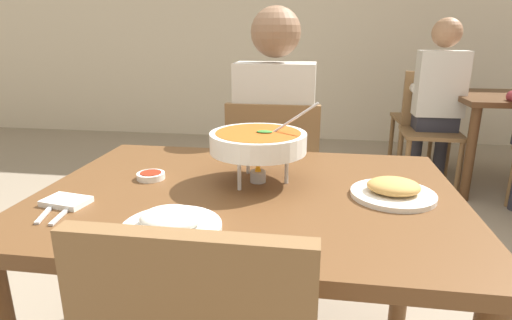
{
  "coord_description": "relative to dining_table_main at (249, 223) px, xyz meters",
  "views": [
    {
      "loc": [
        0.2,
        -1.16,
        1.19
      ],
      "look_at": [
        0.0,
        0.15,
        0.79
      ],
      "focal_mm": 29.22,
      "sensor_mm": 36.0,
      "label": 1
    }
  ],
  "objects": [
    {
      "name": "dining_table_main",
      "position": [
        0.0,
        0.0,
        0.0
      ],
      "size": [
        1.24,
        0.9,
        0.74
      ],
      "color": "brown",
      "rests_on": "ground_plane"
    },
    {
      "name": "spoon_utensil",
      "position": [
        -0.45,
        -0.23,
        0.11
      ],
      "size": [
        0.04,
        0.17,
        0.01
      ],
      "primitive_type": "cube",
      "rotation": [
        0.0,
        0.0,
        0.14
      ],
      "color": "silver",
      "rests_on": "dining_table_main"
    },
    {
      "name": "chair_diner_main",
      "position": [
        -0.0,
        0.74,
        -0.13
      ],
      "size": [
        0.44,
        0.44,
        0.9
      ],
      "color": "brown",
      "rests_on": "ground_plane"
    },
    {
      "name": "napkin_folded",
      "position": [
        -0.48,
        -0.18,
        0.12
      ],
      "size": [
        0.13,
        0.1,
        0.02
      ],
      "primitive_type": "cube",
      "rotation": [
        0.0,
        0.0,
        -0.17
      ],
      "color": "white",
      "rests_on": "dining_table_main"
    },
    {
      "name": "patron_bg_right",
      "position": [
        1.13,
        2.32,
        0.11
      ],
      "size": [
        0.4,
        0.45,
        1.31
      ],
      "color": "#2D2D38",
      "rests_on": "ground_plane"
    },
    {
      "name": "chair_bg_right",
      "position": [
        1.1,
        2.33,
        -0.13
      ],
      "size": [
        0.46,
        0.46,
        0.9
      ],
      "color": "brown",
      "rests_on": "ground_plane"
    },
    {
      "name": "diner_main",
      "position": [
        0.0,
        0.77,
        0.11
      ],
      "size": [
        0.4,
        0.45,
        1.31
      ],
      "color": "#2D2D38",
      "rests_on": "ground_plane"
    },
    {
      "name": "curry_bowl",
      "position": [
        0.02,
        0.08,
        0.24
      ],
      "size": [
        0.33,
        0.3,
        0.26
      ],
      "color": "silver",
      "rests_on": "dining_table_main"
    },
    {
      "name": "rice_plate",
      "position": [
        -0.14,
        -0.29,
        0.13
      ],
      "size": [
        0.24,
        0.24,
        0.06
      ],
      "color": "white",
      "rests_on": "dining_table_main"
    },
    {
      "name": "fork_utensil",
      "position": [
        -0.5,
        -0.23,
        0.11
      ],
      "size": [
        0.06,
        0.17,
        0.01
      ],
      "primitive_type": "cube",
      "rotation": [
        0.0,
        0.0,
        0.26
      ],
      "color": "silver",
      "rests_on": "dining_table_main"
    },
    {
      "name": "appetizer_plate",
      "position": [
        0.42,
        0.01,
        0.13
      ],
      "size": [
        0.24,
        0.24,
        0.06
      ],
      "color": "white",
      "rests_on": "dining_table_main"
    },
    {
      "name": "sauce_dish",
      "position": [
        -0.33,
        0.05,
        0.12
      ],
      "size": [
        0.09,
        0.09,
        0.02
      ],
      "color": "white",
      "rests_on": "dining_table_main"
    },
    {
      "name": "cafe_rear_partition",
      "position": [
        0.0,
        3.74,
        0.86
      ],
      "size": [
        10.0,
        0.1,
        3.0
      ],
      "primitive_type": "cube",
      "color": "beige",
      "rests_on": "ground_plane"
    },
    {
      "name": "chair_bg_corner",
      "position": [
        1.22,
        2.85,
        -0.13
      ],
      "size": [
        0.46,
        0.46,
        0.9
      ],
      "color": "brown",
      "rests_on": "ground_plane"
    }
  ]
}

